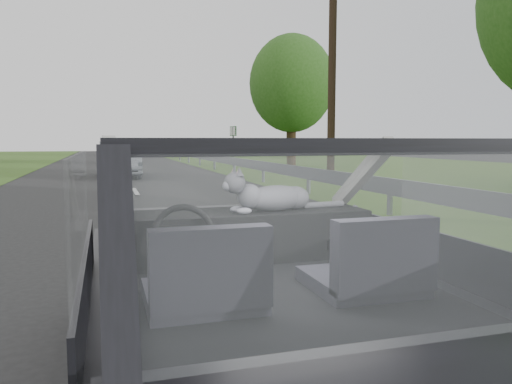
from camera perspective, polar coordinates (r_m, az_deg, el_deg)
subject_car at (r=2.58m, az=1.90°, el=-10.13°), size 1.80×4.00×1.45m
dashboard at (r=3.14m, az=-1.78°, el=-4.91°), size 1.58×0.45×0.30m
driver_seat at (r=2.17m, az=-5.74°, el=-9.03°), size 0.50×0.72×0.42m
passenger_seat at (r=2.45m, az=13.13°, el=-7.43°), size 0.50×0.72×0.42m
steering_wheel at (r=2.76m, az=-8.25°, el=-4.99°), size 0.36×0.36×0.04m
cat at (r=3.11m, az=2.18°, el=-0.51°), size 0.65×0.32×0.28m
guardrail at (r=13.39m, az=5.57°, el=2.20°), size 0.05×90.00×0.32m
other_car at (r=20.58m, az=-15.36°, el=3.64°), size 1.74×4.28×1.40m
highway_sign at (r=27.93m, az=-2.62°, el=5.23°), size 0.21×0.90×2.23m
utility_pole at (r=18.18m, az=8.71°, el=14.58°), size 0.36×0.36×8.41m
tree_2 at (r=27.49m, az=4.09°, el=10.12°), size 5.35×5.35×6.93m
tree_3 at (r=42.27m, az=3.89°, el=10.15°), size 7.00×7.00×9.15m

